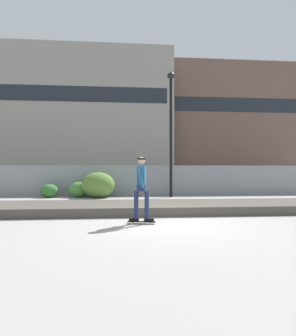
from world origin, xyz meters
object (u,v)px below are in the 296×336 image
skater (141,185)px  street_lamp (171,120)px  parked_car_mid (159,180)px  shrub_right (98,185)px  parked_car_near (60,181)px  parked_car_far (241,180)px  shrub_center (79,190)px  skateboard (141,222)px  shrub_left (49,191)px

skater → street_lamp: size_ratio=0.26×
parked_car_mid → shrub_right: parked_car_mid is taller
parked_car_near → parked_car_far: same height
parked_car_far → shrub_center: (-11.25, -3.91, -0.40)m
skater → shrub_right: bearing=103.5°
parked_car_near → parked_car_mid: bearing=4.1°
street_lamp → shrub_right: street_lamp is taller
shrub_center → shrub_right: 1.18m
skateboard → shrub_right: size_ratio=0.44×
skater → parked_car_near: (-4.89, 11.95, -0.30)m
skateboard → shrub_left: (-4.71, 8.38, 0.33)m
parked_car_near → shrub_center: (1.85, -3.54, -0.40)m
street_lamp → shrub_right: size_ratio=3.89×
parked_car_near → shrub_left: 3.61m
skateboard → shrub_left: size_ratio=0.83×
parked_car_far → shrub_left: (-12.92, -3.95, -0.45)m
parked_car_near → parked_car_mid: 6.97m
skateboard → parked_car_mid: 12.64m
skater → shrub_left: size_ratio=1.87×
parked_car_near → shrub_center: parked_car_near is taller
skateboard → street_lamp: 9.49m
street_lamp → parked_car_mid: bearing=92.2°
parked_car_far → skater: bearing=-123.7°
street_lamp → parked_car_mid: street_lamp is taller
parked_car_mid → shrub_center: parked_car_mid is taller
parked_car_near → shrub_right: parked_car_near is taller
shrub_left → skateboard: bearing=-60.7°
skateboard → shrub_right: bearing=103.5°
street_lamp → parked_car_mid: (-0.17, 4.34, -3.62)m
shrub_center → parked_car_far: bearing=19.2°
street_lamp → parked_car_mid: 5.66m
shrub_left → shrub_right: shrub_right is taller
shrub_right → skater: bearing=-76.5°
skater → shrub_left: skater is taller
shrub_center → street_lamp: bearing=-3.3°
parked_car_near → skateboard: bearing=-67.8°
parked_car_near → shrub_center: 4.02m
skater → street_lamp: 9.04m
skater → parked_car_near: 12.92m
skateboard → parked_car_near: size_ratio=0.18×
parked_car_far → shrub_left: size_ratio=4.49×
street_lamp → parked_car_near: size_ratio=1.62×
skateboard → shrub_center: bearing=109.8°
skater → shrub_right: (-1.94, 8.09, -0.42)m
parked_car_mid → parked_car_far: same height
parked_car_mid → shrub_right: 5.92m
street_lamp → shrub_right: bearing=-179.7°
street_lamp → parked_car_near: bearing=151.6°
shrub_center → shrub_right: size_ratio=0.61×
street_lamp → parked_car_near: 8.86m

